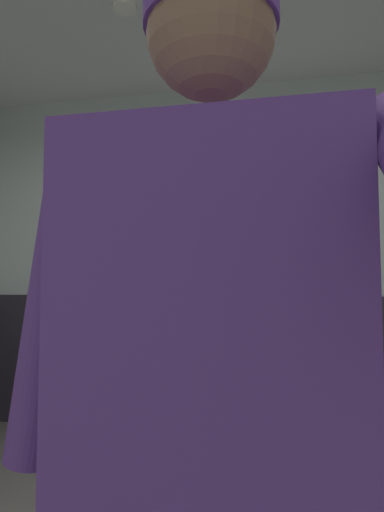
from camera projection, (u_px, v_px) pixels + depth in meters
wall_back at (228, 257)px, 3.51m from camera, size 4.87×0.12×2.78m
wainscot_band_back at (228, 366)px, 3.38m from camera, size 4.27×0.03×1.08m
downlight_far at (125, 7)px, 2.51m from camera, size 0.14×0.14×0.03m
urinal_left at (211, 337)px, 3.27m from camera, size 0.40×0.34×1.24m
urinal_middle at (314, 339)px, 3.12m from camera, size 0.40×0.34×1.24m
privacy_divider_panel at (260, 315)px, 3.14m from camera, size 0.04×0.40×0.90m
person at (211, 395)px, 0.68m from camera, size 0.68×0.60×1.69m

